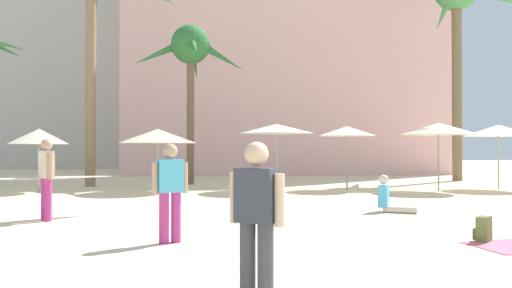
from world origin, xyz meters
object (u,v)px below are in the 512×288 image
(person_mid_center, at_px, (48,176))
(backpack, at_px, (483,230))
(person_near_right, at_px, (170,188))
(person_mid_left, at_px, (257,215))
(person_far_left, at_px, (390,199))
(cafe_umbrella_2, at_px, (438,129))
(cafe_umbrella_0, at_px, (498,130))
(palm_tree_far_left, at_px, (457,3))
(cafe_umbrella_1, at_px, (39,136))
(cafe_umbrella_5, at_px, (158,136))
(palm_tree_center, at_px, (191,53))
(cafe_umbrella_7, at_px, (347,131))
(cafe_umbrella_3, at_px, (277,129))

(person_mid_center, bearing_deg, backpack, -57.43)
(person_near_right, xyz_separation_m, person_mid_left, (1.14, -3.20, -0.01))
(person_mid_left, bearing_deg, person_far_left, -176.84)
(cafe_umbrella_2, bearing_deg, cafe_umbrella_0, 12.96)
(palm_tree_far_left, bearing_deg, cafe_umbrella_0, -101.21)
(cafe_umbrella_1, relative_size, cafe_umbrella_5, 0.82)
(cafe_umbrella_1, distance_m, cafe_umbrella_5, 4.21)
(palm_tree_center, height_order, cafe_umbrella_1, palm_tree_center)
(cafe_umbrella_7, distance_m, person_near_right, 11.36)
(backpack, bearing_deg, cafe_umbrella_7, -47.20)
(person_far_left, bearing_deg, cafe_umbrella_3, 135.72)
(palm_tree_center, bearing_deg, person_near_right, -88.51)
(cafe_umbrella_2, bearing_deg, cafe_umbrella_1, 176.58)
(cafe_umbrella_2, bearing_deg, palm_tree_center, 154.86)
(palm_tree_far_left, relative_size, person_far_left, 10.78)
(palm_tree_center, xyz_separation_m, person_mid_center, (-2.52, -10.34, -4.81))
(cafe_umbrella_5, height_order, cafe_umbrella_7, cafe_umbrella_7)
(cafe_umbrella_3, distance_m, person_mid_left, 12.87)
(cafe_umbrella_7, bearing_deg, cafe_umbrella_0, -3.12)
(cafe_umbrella_0, distance_m, cafe_umbrella_1, 17.02)
(palm_tree_far_left, xyz_separation_m, backpack, (-7.32, -14.70, -8.44))
(palm_tree_center, xyz_separation_m, backpack, (5.48, -13.47, -5.55))
(cafe_umbrella_5, xyz_separation_m, cafe_umbrella_7, (7.01, 0.25, 0.21))
(palm_tree_center, xyz_separation_m, cafe_umbrella_3, (3.31, -3.65, -3.47))
(palm_tree_far_left, relative_size, cafe_umbrella_3, 3.77)
(backpack, relative_size, person_near_right, 0.26)
(cafe_umbrella_2, distance_m, cafe_umbrella_5, 10.18)
(cafe_umbrella_1, height_order, cafe_umbrella_7, cafe_umbrella_7)
(cafe_umbrella_0, distance_m, person_near_right, 14.92)
(palm_tree_center, bearing_deg, backpack, -67.87)
(cafe_umbrella_0, bearing_deg, person_mid_left, -129.33)
(cafe_umbrella_5, bearing_deg, person_near_right, -82.01)
(cafe_umbrella_0, distance_m, cafe_umbrella_7, 5.81)
(palm_tree_center, relative_size, cafe_umbrella_2, 2.61)
(cafe_umbrella_1, height_order, cafe_umbrella_3, cafe_umbrella_3)
(cafe_umbrella_5, distance_m, person_far_left, 8.93)
(cafe_umbrella_3, bearing_deg, palm_tree_center, 132.21)
(cafe_umbrella_1, distance_m, cafe_umbrella_7, 11.22)
(cafe_umbrella_0, bearing_deg, cafe_umbrella_2, -167.04)
(cafe_umbrella_7, distance_m, backpack, 10.32)
(cafe_umbrella_5, height_order, person_mid_center, cafe_umbrella_5)
(cafe_umbrella_7, bearing_deg, person_mid_center, -140.78)
(palm_tree_far_left, distance_m, cafe_umbrella_5, 16.06)
(person_mid_left, bearing_deg, cafe_umbrella_1, -119.26)
(person_near_right, bearing_deg, person_far_left, -76.88)
(palm_tree_center, distance_m, cafe_umbrella_2, 10.70)
(cafe_umbrella_7, bearing_deg, cafe_umbrella_5, -177.94)
(cafe_umbrella_0, bearing_deg, palm_tree_center, 162.70)
(cafe_umbrella_2, relative_size, backpack, 6.38)
(palm_tree_far_left, height_order, person_mid_left, palm_tree_far_left)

